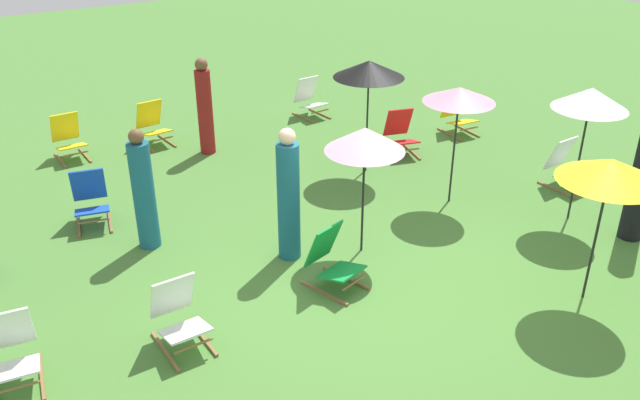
# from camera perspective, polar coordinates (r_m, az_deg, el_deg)

# --- Properties ---
(ground_plane) EXTENTS (40.00, 40.00, 0.00)m
(ground_plane) POSITION_cam_1_polar(r_m,az_deg,el_deg) (8.71, 4.28, -5.96)
(ground_plane) COLOR #477A33
(deckchair_0) EXTENTS (0.67, 0.86, 0.83)m
(deckchair_0) POSITION_cam_1_polar(r_m,az_deg,el_deg) (12.11, 7.01, 5.69)
(deckchair_0) COLOR olive
(deckchair_0) RESTS_ON ground
(deckchair_1) EXTENTS (0.49, 0.77, 0.83)m
(deckchair_1) POSITION_cam_1_polar(r_m,az_deg,el_deg) (12.64, -20.96, 4.98)
(deckchair_1) COLOR olive
(deckchair_1) RESTS_ON ground
(deckchair_2) EXTENTS (0.54, 0.80, 0.83)m
(deckchair_2) POSITION_cam_1_polar(r_m,az_deg,el_deg) (13.27, 11.90, 7.23)
(deckchair_2) COLOR olive
(deckchair_2) RESTS_ON ground
(deckchair_3) EXTENTS (0.53, 0.79, 0.83)m
(deckchair_3) POSITION_cam_1_polar(r_m,az_deg,el_deg) (13.92, -0.89, 8.74)
(deckchair_3) COLOR olive
(deckchair_3) RESTS_ON ground
(deckchair_5) EXTENTS (0.49, 0.77, 0.83)m
(deckchair_5) POSITION_cam_1_polar(r_m,az_deg,el_deg) (7.40, -12.13, -9.79)
(deckchair_5) COLOR olive
(deckchair_5) RESTS_ON ground
(deckchair_7) EXTENTS (0.64, 0.85, 0.83)m
(deckchair_7) POSITION_cam_1_polar(r_m,az_deg,el_deg) (10.17, -19.27, -0.01)
(deckchair_7) COLOR olive
(deckchair_7) RESTS_ON ground
(deckchair_9) EXTENTS (0.58, 0.82, 0.83)m
(deckchair_9) POSITION_cam_1_polar(r_m,az_deg,el_deg) (7.45, -25.19, -11.87)
(deckchair_9) COLOR olive
(deckchair_9) RESTS_ON ground
(deckchair_10) EXTENTS (0.67, 0.86, 0.83)m
(deckchair_10) POSITION_cam_1_polar(r_m,az_deg,el_deg) (8.17, 1.07, -5.25)
(deckchair_10) COLOR olive
(deckchair_10) RESTS_ON ground
(deckchair_11) EXTENTS (0.50, 0.78, 0.83)m
(deckchair_11) POSITION_cam_1_polar(r_m,az_deg,el_deg) (11.43, 20.55, 2.77)
(deckchair_11) COLOR olive
(deckchair_11) RESTS_ON ground
(deckchair_12) EXTENTS (0.53, 0.79, 0.83)m
(deckchair_12) POSITION_cam_1_polar(r_m,az_deg,el_deg) (12.85, -14.27, 6.31)
(deckchair_12) COLOR olive
(deckchair_12) RESTS_ON ground
(umbrella_0) EXTENTS (1.17, 1.17, 1.85)m
(umbrella_0) POSITION_cam_1_polar(r_m,az_deg,el_deg) (7.99, 23.87, 2.36)
(umbrella_0) COLOR black
(umbrella_0) RESTS_ON ground
(umbrella_1) EXTENTS (1.17, 1.17, 1.94)m
(umbrella_1) POSITION_cam_1_polar(r_m,az_deg,el_deg) (10.84, 4.26, 11.24)
(umbrella_1) COLOR black
(umbrella_1) RESTS_ON ground
(umbrella_2) EXTENTS (1.04, 1.04, 1.79)m
(umbrella_2) POSITION_cam_1_polar(r_m,az_deg,el_deg) (8.38, 3.92, 5.25)
(umbrella_2) COLOR black
(umbrella_2) RESTS_ON ground
(umbrella_3) EXTENTS (1.04, 1.04, 2.02)m
(umbrella_3) POSITION_cam_1_polar(r_m,az_deg,el_deg) (9.89, 22.44, 8.11)
(umbrella_3) COLOR black
(umbrella_3) RESTS_ON ground
(umbrella_4) EXTENTS (1.07, 1.07, 1.86)m
(umbrella_4) POSITION_cam_1_polar(r_m,az_deg,el_deg) (9.94, 11.99, 8.89)
(umbrella_4) COLOR black
(umbrella_4) RESTS_ON ground
(person_1) EXTENTS (0.42, 0.42, 1.72)m
(person_1) POSITION_cam_1_polar(r_m,az_deg,el_deg) (9.13, -15.04, 0.62)
(person_1) COLOR #195972
(person_1) RESTS_ON ground
(person_2) EXTENTS (0.30, 0.30, 1.76)m
(person_2) POSITION_cam_1_polar(r_m,az_deg,el_deg) (12.07, -9.95, 7.85)
(person_2) COLOR maroon
(person_2) RESTS_ON ground
(person_3) EXTENTS (0.35, 0.35, 1.84)m
(person_3) POSITION_cam_1_polar(r_m,az_deg,el_deg) (8.55, -2.75, 0.17)
(person_3) COLOR #195972
(person_3) RESTS_ON ground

